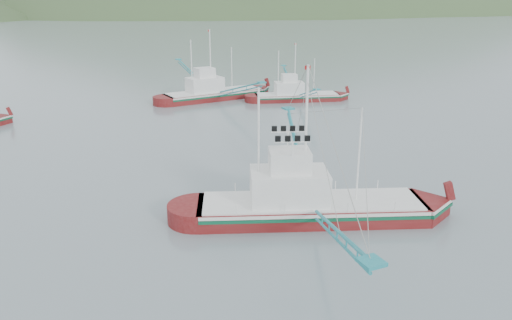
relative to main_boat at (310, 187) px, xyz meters
name	(u,v)px	position (x,y,z in m)	size (l,w,h in m)	color
ground	(294,231)	(-1.93, -1.36, -2.34)	(1200.00, 1200.00, 0.00)	slate
main_boat	(310,187)	(0.00, 0.00, 0.00)	(16.22, 27.43, 11.57)	#5E0E0E
bg_boat_right	(297,89)	(19.34, 36.25, -0.61)	(12.76, 21.79, 9.05)	#5E0E0E
bg_boat_far	(213,89)	(8.45, 42.31, -0.75)	(15.39, 27.21, 11.04)	#5E0E0E
headland_right	(295,10)	(238.07, 428.64, -2.34)	(684.00, 432.00, 306.00)	#344C27
ridge_distant	(61,9)	(28.07, 558.64, -2.34)	(960.00, 400.00, 240.00)	slate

